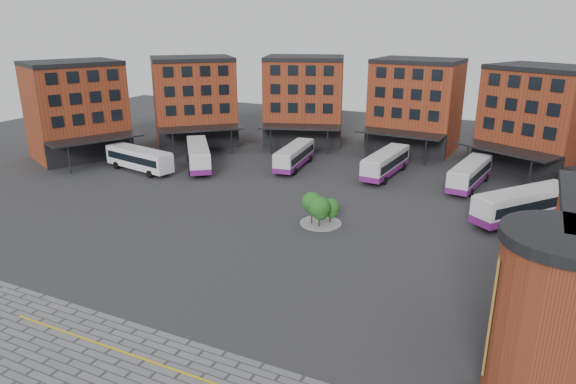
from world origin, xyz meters
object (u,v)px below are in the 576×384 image
at_px(bus_d, 386,163).
at_px(bus_e, 470,174).
at_px(bus_f, 525,205).
at_px(bus_b, 198,155).
at_px(bus_a, 139,158).
at_px(bus_c, 294,156).
at_px(tree_island, 320,208).

distance_m(bus_d, bus_e, 11.04).
xyz_separation_m(bus_e, bus_f, (6.73, -9.92, 0.17)).
xyz_separation_m(bus_b, bus_d, (25.47, 7.73, -0.07)).
height_order(bus_a, bus_b, bus_b).
bearing_deg(bus_f, bus_b, -145.23).
relative_size(bus_b, bus_f, 0.98).
bearing_deg(bus_e, bus_b, -160.56).
relative_size(bus_c, bus_d, 0.96).
distance_m(bus_a, bus_b, 8.26).
relative_size(bus_c, bus_f, 0.99).
xyz_separation_m(bus_a, bus_f, (49.73, 2.64, -0.01)).
xyz_separation_m(tree_island, bus_c, (-11.72, 18.89, -0.21)).
bearing_deg(tree_island, bus_c, 121.82).
relative_size(bus_c, bus_e, 0.98).
bearing_deg(bus_c, bus_f, -22.18).
distance_m(tree_island, bus_c, 22.24).
height_order(bus_b, bus_f, bus_f).
bearing_deg(bus_d, bus_c, -168.33).
xyz_separation_m(bus_a, bus_e, (43.00, 12.55, -0.18)).
xyz_separation_m(bus_c, bus_f, (30.79, -8.60, 0.20)).
bearing_deg(bus_f, bus_d, -171.82).
bearing_deg(bus_c, tree_island, -64.75).
bearing_deg(bus_b, bus_a, -179.66).
relative_size(tree_island, bus_e, 0.37).
relative_size(bus_a, bus_c, 1.02).
bearing_deg(bus_d, bus_e, 3.25).
height_order(bus_c, bus_f, bus_f).
xyz_separation_m(bus_d, bus_f, (17.76, -10.20, 0.11)).
height_order(bus_e, bus_f, bus_f).
xyz_separation_m(bus_c, bus_d, (13.02, 1.60, 0.09)).
relative_size(bus_a, bus_f, 1.01).
bearing_deg(bus_d, bus_f, -25.16).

